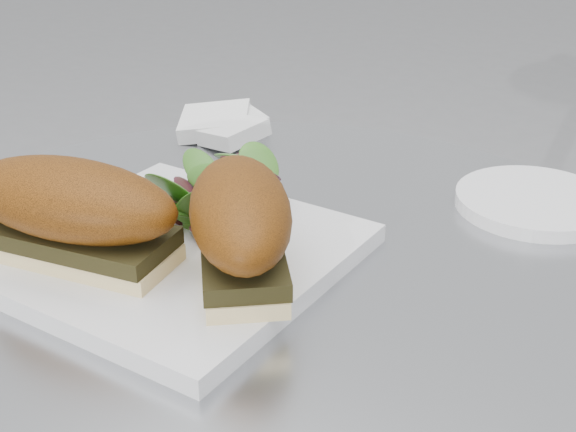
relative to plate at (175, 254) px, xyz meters
name	(u,v)px	position (x,y,z in m)	size (l,w,h in m)	color
plate	(175,254)	(0.00, 0.00, 0.00)	(0.26, 0.26, 0.02)	white
sandwich_left	(71,209)	(-0.05, -0.06, 0.05)	(0.20, 0.11, 0.08)	#F1E097
sandwich_right	(240,222)	(0.07, 0.00, 0.05)	(0.16, 0.18, 0.08)	#F1E097
salad	(206,184)	(-0.02, 0.07, 0.03)	(0.12, 0.12, 0.05)	#548B2D
napkin	(224,132)	(-0.13, 0.25, 0.00)	(0.10, 0.10, 0.02)	white
saucer	(535,202)	(0.22, 0.26, 0.00)	(0.15, 0.15, 0.01)	white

